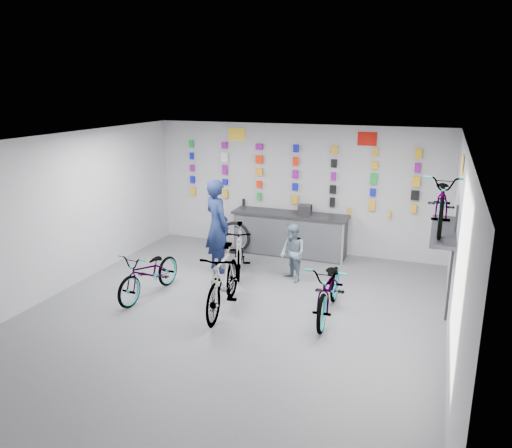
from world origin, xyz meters
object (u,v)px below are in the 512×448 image
at_px(bike_right, 330,288).
at_px(customer, 293,253).
at_px(counter, 290,235).
at_px(clerk, 217,226).
at_px(bike_service, 240,249).
at_px(bike_left, 150,273).
at_px(bike_center, 223,280).

bearing_deg(bike_right, customer, 125.30).
bearing_deg(counter, customer, -71.22).
bearing_deg(clerk, customer, -144.36).
bearing_deg(bike_service, clerk, 163.40).
height_order(bike_left, bike_right, bike_right).
distance_m(counter, clerk, 1.98).
relative_size(bike_right, customer, 1.63).
bearing_deg(counter, bike_left, -118.66).
bearing_deg(bike_left, clerk, 75.12).
bearing_deg(bike_service, bike_center, -96.60).
distance_m(bike_service, clerk, 0.68).
bearing_deg(customer, counter, 150.40).
distance_m(bike_left, bike_right, 3.36).
bearing_deg(counter, bike_right, -61.31).
bearing_deg(bike_right, bike_service, 145.18).
bearing_deg(customer, clerk, -139.00).
relative_size(counter, bike_left, 1.55).
relative_size(bike_left, clerk, 0.88).
xyz_separation_m(counter, bike_left, (-1.76, -3.23, -0.03)).
height_order(bike_left, clerk, clerk).
height_order(bike_right, clerk, clerk).
xyz_separation_m(bike_left, customer, (2.29, 1.67, 0.13)).
xyz_separation_m(bike_center, bike_right, (1.78, 0.46, -0.07)).
height_order(bike_left, bike_center, bike_center).
xyz_separation_m(bike_right, customer, (-1.05, 1.33, 0.09)).
xyz_separation_m(bike_left, bike_right, (3.35, 0.33, 0.05)).
relative_size(counter, clerk, 1.36).
xyz_separation_m(bike_center, clerk, (-0.94, 1.82, 0.42)).
relative_size(bike_left, customer, 1.47).
relative_size(bike_left, bike_right, 0.90).
bearing_deg(bike_service, counter, 46.61).
bearing_deg(clerk, bike_center, 153.62).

